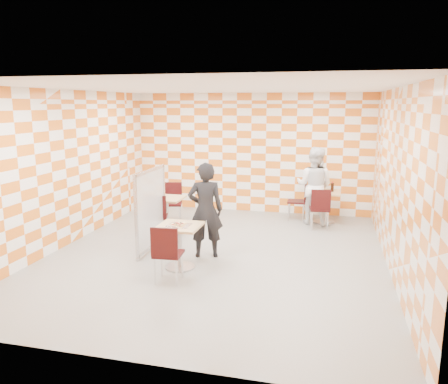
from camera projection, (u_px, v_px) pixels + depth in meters
The scene contains 15 objects.
room_shell at pixel (223, 170), 8.25m from camera, with size 7.00×7.00×7.00m.
main_table at pixel (179, 239), 7.30m from camera, with size 0.70×0.70×0.75m.
second_table at pixel (324, 201), 10.13m from camera, with size 0.70×0.70×0.75m.
empty_table at pixel (167, 208), 9.44m from camera, with size 0.70×0.70×0.75m.
chair_main_front at pixel (167, 250), 6.64m from camera, with size 0.45×0.46×0.92m.
chair_second_front at pixel (320, 206), 9.52m from camera, with size 0.47×0.48×0.92m.
chair_second_side at pixel (301, 198), 10.33m from camera, with size 0.44×0.43×0.92m.
chair_empty_near at pixel (156, 213), 8.88m from camera, with size 0.53×0.53×0.92m.
chair_empty_far at pixel (173, 199), 10.20m from camera, with size 0.52×0.53×0.92m.
partition at pixel (151, 209), 8.19m from camera, with size 0.08×1.38×1.55m.
man_dark at pixel (205, 210), 7.80m from camera, with size 0.63×0.41×1.73m, color black.
man_white at pixel (314, 186), 10.00m from camera, with size 0.86×0.67×1.78m, color white.
pizza_on_foil at pixel (179, 224), 7.24m from camera, with size 0.40×0.40×0.04m.
sport_bottle at pixel (319, 186), 10.18m from camera, with size 0.06×0.06×0.20m.
soda_bottle at pixel (332, 187), 10.02m from camera, with size 0.07×0.07×0.23m.
Camera 1 is at (1.96, -7.38, 2.73)m, focal length 35.00 mm.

